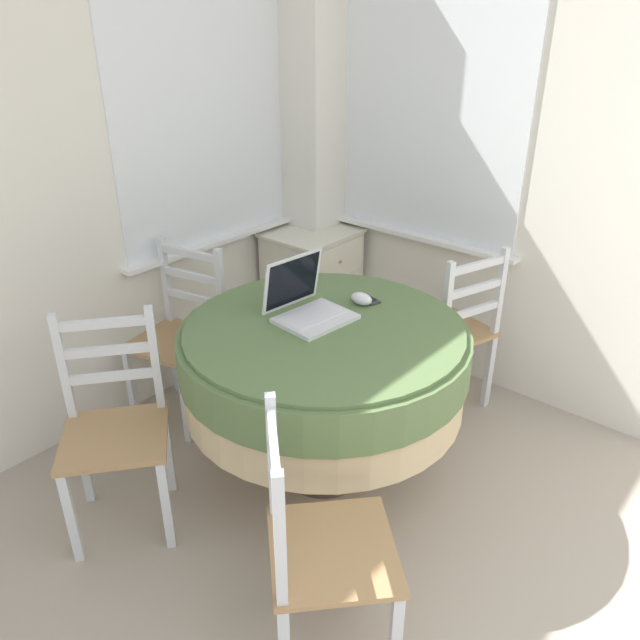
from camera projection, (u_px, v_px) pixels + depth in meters
The scene contains 10 objects.
corner_room_shell at pixel (397, 184), 2.53m from camera, with size 4.24×5.10×2.55m.
round_dining_table at pixel (324, 361), 2.62m from camera, with size 1.20×1.20×0.76m.
laptop at pixel (307, 305), 2.60m from camera, with size 0.33×0.31×0.25m.
computer_mouse at pixel (361, 299), 2.72m from camera, with size 0.07×0.10×0.05m.
cell_phone at pixel (367, 299), 2.77m from camera, with size 0.08×0.13×0.01m.
dining_chair_near_back_window at pixel (181, 337), 3.14m from camera, with size 0.46×0.47×0.90m.
dining_chair_near_right_window at pixel (452, 332), 3.19m from camera, with size 0.50×0.49×0.90m.
dining_chair_camera_near at pixel (319, 550), 1.91m from camera, with size 0.56×0.56×0.90m.
dining_chair_left_flank at pixel (115, 429), 2.45m from camera, with size 0.55×0.55×0.90m.
corner_cabinet at pixel (312, 288), 3.86m from camera, with size 0.51×0.45×0.74m.
Camera 1 is at (-0.95, 0.65, 1.92)m, focal length 35.00 mm.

